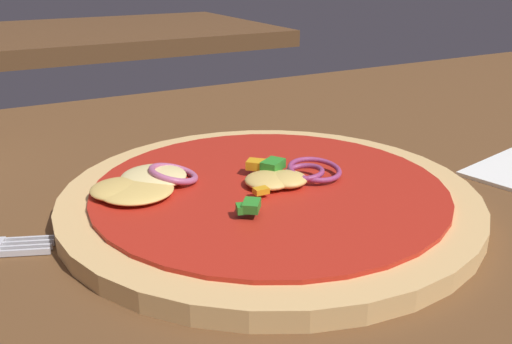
# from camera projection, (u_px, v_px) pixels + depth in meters

# --- Properties ---
(dining_table) EXTENTS (1.50, 0.86, 0.04)m
(dining_table) POSITION_uv_depth(u_px,v_px,m) (311.00, 249.00, 0.39)
(dining_table) COLOR brown
(dining_table) RESTS_ON ground
(pizza) EXTENTS (0.30, 0.30, 0.03)m
(pizza) POSITION_uv_depth(u_px,v_px,m) (264.00, 196.00, 0.40)
(pizza) COLOR tan
(pizza) RESTS_ON dining_table
(background_table) EXTENTS (0.87, 0.58, 0.04)m
(background_table) POSITION_uv_depth(u_px,v_px,m) (94.00, 36.00, 1.43)
(background_table) COLOR brown
(background_table) RESTS_ON ground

